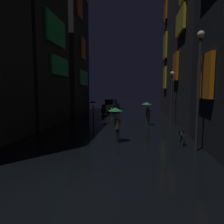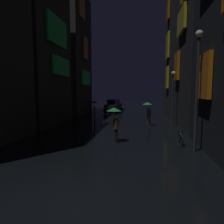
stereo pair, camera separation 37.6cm
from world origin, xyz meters
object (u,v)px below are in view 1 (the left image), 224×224
(pedestrian_foreground_right_green, at_px, (116,115))
(streetlamp_right_near, at_px, (199,78))
(streetlamp_right_far, at_px, (172,91))
(car_distant, at_px, (111,106))
(pedestrian_far_right_green, at_px, (147,107))
(pedestrian_near_crossing_black, at_px, (93,105))
(bicycle_parked_at_storefront, at_px, (182,137))

(pedestrian_foreground_right_green, distance_m, streetlamp_right_near, 4.95)
(streetlamp_right_far, bearing_deg, pedestrian_foreground_right_green, -123.06)
(streetlamp_right_near, bearing_deg, streetlamp_right_far, 90.00)
(streetlamp_right_far, bearing_deg, car_distant, 122.88)
(pedestrian_far_right_green, relative_size, streetlamp_right_far, 0.44)
(streetlamp_right_far, bearing_deg, pedestrian_near_crossing_black, 168.96)
(pedestrian_far_right_green, xyz_separation_m, streetlamp_right_far, (2.18, 0.30, 1.42))
(bicycle_parked_at_storefront, relative_size, streetlamp_right_near, 0.30)
(bicycle_parked_at_storefront, xyz_separation_m, streetlamp_right_far, (0.40, 6.38, 2.70))
(pedestrian_foreground_right_green, relative_size, streetlamp_right_near, 0.35)
(pedestrian_near_crossing_black, xyz_separation_m, pedestrian_far_right_green, (5.39, -1.77, 0.00))
(pedestrian_foreground_right_green, relative_size, streetlamp_right_far, 0.44)
(pedestrian_near_crossing_black, bearing_deg, bicycle_parked_at_storefront, -47.63)
(pedestrian_foreground_right_green, bearing_deg, streetlamp_right_far, 56.94)
(pedestrian_far_right_green, distance_m, streetlamp_right_near, 8.15)
(pedestrian_far_right_green, height_order, car_distant, pedestrian_far_right_green)
(pedestrian_foreground_right_green, height_order, streetlamp_right_near, streetlamp_right_near)
(car_distant, bearing_deg, pedestrian_near_crossing_black, -94.42)
(streetlamp_right_far, bearing_deg, bicycle_parked_at_storefront, -93.60)
(car_distant, xyz_separation_m, streetlamp_right_far, (6.86, -10.61, 2.17))
(pedestrian_far_right_green, relative_size, streetlamp_right_near, 0.35)
(car_distant, xyz_separation_m, streetlamp_right_near, (6.86, -18.48, 2.82))
(pedestrian_far_right_green, distance_m, car_distant, 11.89)
(car_distant, relative_size, streetlamp_right_far, 0.88)
(pedestrian_near_crossing_black, xyz_separation_m, bicycle_parked_at_storefront, (7.17, -7.85, -1.28))
(pedestrian_far_right_green, bearing_deg, bicycle_parked_at_storefront, -73.73)
(pedestrian_near_crossing_black, bearing_deg, car_distant, 85.58)
(bicycle_parked_at_storefront, distance_m, car_distant, 18.18)
(streetlamp_right_near, bearing_deg, pedestrian_near_crossing_black, 129.00)
(bicycle_parked_at_storefront, xyz_separation_m, streetlamp_right_near, (0.40, -1.49, 3.36))
(pedestrian_near_crossing_black, xyz_separation_m, streetlamp_right_far, (7.57, -1.48, 1.42))
(streetlamp_right_far, relative_size, streetlamp_right_near, 0.80)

